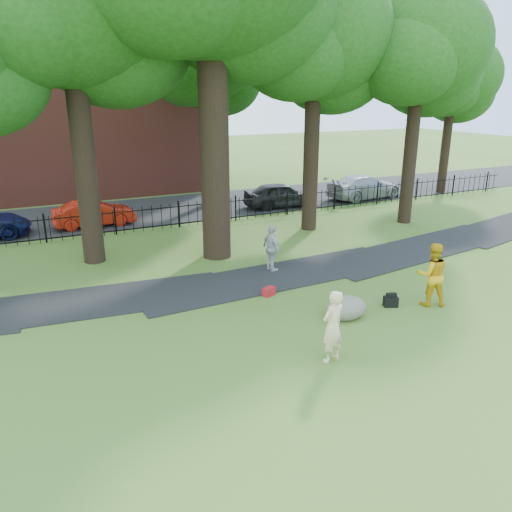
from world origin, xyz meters
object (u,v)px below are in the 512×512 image
man (432,274)px  red_sedan (94,213)px  woman (333,327)px  boulder (346,306)px

man → red_sedan: 16.25m
man → woman: bearing=42.3°
boulder → red_sedan: bearing=109.5°
woman → man: size_ratio=0.92×
boulder → red_sedan: red_sedan is taller
woman → man: bearing=-177.1°
red_sedan → woman: bearing=-169.7°
boulder → woman: bearing=-133.6°
boulder → red_sedan: (-4.92, 13.92, 0.28)m
woman → red_sedan: bearing=-93.9°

